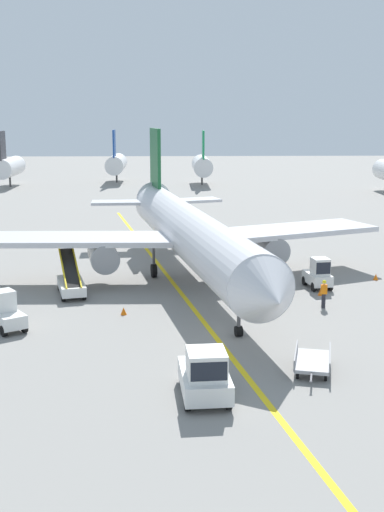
% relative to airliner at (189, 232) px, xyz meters
% --- Properties ---
extents(ground_plane, '(300.00, 300.00, 0.00)m').
position_rel_airliner_xyz_m(ground_plane, '(1.55, -11.95, -3.42)').
color(ground_plane, gray).
extents(taxi_line_yellow, '(15.13, 78.67, 0.01)m').
position_rel_airliner_xyz_m(taxi_line_yellow, '(0.10, -6.95, -3.41)').
color(taxi_line_yellow, yellow).
rests_on(taxi_line_yellow, ground).
extents(airliner, '(28.11, 35.18, 10.10)m').
position_rel_airliner_xyz_m(airliner, '(0.00, 0.00, 0.00)').
color(airliner, silver).
rests_on(airliner, ground).
extents(pushback_tug, '(2.13, 3.72, 2.20)m').
position_rel_airliner_xyz_m(pushback_tug, '(0.08, -19.41, -2.42)').
color(pushback_tug, silver).
rests_on(pushback_tug, ground).
extents(baggage_tug_near_wing, '(1.66, 2.57, 2.10)m').
position_rel_airliner_xyz_m(baggage_tug_near_wing, '(8.48, -2.39, -2.49)').
color(baggage_tug_near_wing, silver).
rests_on(baggage_tug_near_wing, ground).
extents(baggage_tug_by_cargo_door, '(2.43, 2.71, 2.10)m').
position_rel_airliner_xyz_m(baggage_tug_by_cargo_door, '(-10.04, -10.30, -2.49)').
color(baggage_tug_by_cargo_door, silver).
rests_on(baggage_tug_by_cargo_door, ground).
extents(belt_loader_forward_hold, '(2.40, 5.16, 2.59)m').
position_rel_airliner_xyz_m(belt_loader_forward_hold, '(-7.61, -3.35, -2.64)').
color(belt_loader_forward_hold, silver).
rests_on(belt_loader_forward_hold, ground).
extents(baggage_cart_loaded, '(2.18, 3.84, 0.94)m').
position_rel_airliner_xyz_m(baggage_cart_loaded, '(5.06, -16.63, -2.95)').
color(baggage_cart_loaded, '#A5A5A8').
rests_on(baggage_cart_loaded, ground).
extents(ground_crew_marshaller, '(0.36, 0.24, 1.70)m').
position_rel_airliner_xyz_m(ground_crew_marshaller, '(7.82, -6.83, -2.51)').
color(ground_crew_marshaller, '#26262D').
rests_on(ground_crew_marshaller, ground).
extents(safety_cone_nose_left, '(0.36, 0.36, 0.44)m').
position_rel_airliner_xyz_m(safety_cone_nose_left, '(8.27, -4.11, -3.20)').
color(safety_cone_nose_left, orange).
rests_on(safety_cone_nose_left, ground).
extents(safety_cone_nose_right, '(0.36, 0.36, 0.44)m').
position_rel_airliner_xyz_m(safety_cone_nose_right, '(7.46, 4.46, -3.20)').
color(safety_cone_nose_right, orange).
rests_on(safety_cone_nose_right, ground).
extents(safety_cone_wingtip_right, '(0.36, 0.36, 0.44)m').
position_rel_airliner_xyz_m(safety_cone_wingtip_right, '(-3.98, -7.83, -3.20)').
color(safety_cone_wingtip_right, orange).
rests_on(safety_cone_wingtip_right, ground).
extents(safety_cone_tail_area, '(0.36, 0.36, 0.44)m').
position_rel_airliner_xyz_m(safety_cone_tail_area, '(13.01, -0.28, -3.20)').
color(safety_cone_tail_area, orange).
rests_on(safety_cone_tail_area, ground).
extents(distant_aircraft_far_left, '(3.00, 10.10, 8.80)m').
position_rel_airliner_xyz_m(distant_aircraft_far_left, '(-26.44, 60.81, -0.20)').
color(distant_aircraft_far_left, silver).
rests_on(distant_aircraft_far_left, ground).
extents(distant_aircraft_mid_left, '(3.00, 10.10, 8.80)m').
position_rel_airliner_xyz_m(distant_aircraft_mid_left, '(-10.14, 67.18, -0.20)').
color(distant_aircraft_mid_left, silver).
rests_on(distant_aircraft_mid_left, ground).
extents(distant_aircraft_mid_right, '(3.00, 10.10, 8.80)m').
position_rel_airliner_xyz_m(distant_aircraft_mid_right, '(4.03, 62.94, -0.20)').
color(distant_aircraft_mid_right, silver).
rests_on(distant_aircraft_mid_right, ground).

